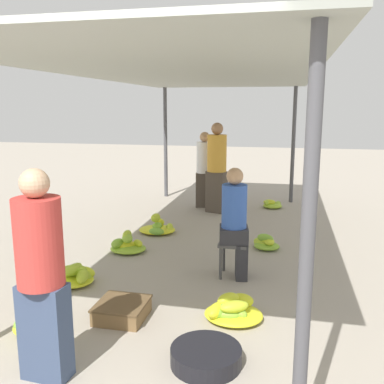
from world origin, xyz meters
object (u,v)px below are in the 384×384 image
Objects in this scene: vendor_foreground at (41,273)px; banana_pile_left_3 at (76,276)px; shopper_walking_mid at (205,169)px; crate_near at (122,310)px; shopper_walking_far at (217,167)px; banana_pile_right_2 at (272,204)px; stool at (233,248)px; banana_pile_left_2 at (158,228)px; vendor_seated at (236,221)px; banana_pile_right_0 at (231,311)px; banana_pile_left_1 at (127,245)px; basin_black at (206,356)px; banana_pile_left_0 at (35,323)px; banana_pile_right_1 at (266,243)px.

vendor_foreground is 3.05× the size of banana_pile_left_3.
crate_near is at bearing -88.72° from shopper_walking_mid.
vendor_foreground is at bearing -94.39° from shopper_walking_far.
shopper_walking_mid is (-1.36, -0.22, 0.73)m from banana_pile_right_2.
stool is 0.73× the size of banana_pile_left_2.
banana_pile_right_0 is at bearing -85.00° from vendor_seated.
banana_pile_left_1 is at bearing 161.12° from vendor_seated.
shopper_walking_far is at bearing 98.41° from basin_black.
banana_pile_left_3 is at bearing -98.70° from banana_pile_left_2.
stool reaches higher than banana_pile_right_2.
banana_pile_left_3 is at bearing -99.92° from shopper_walking_mid.
shopper_walking_far is at bearing 85.61° from vendor_foreground.
shopper_walking_far is at bearing 102.99° from stool.
banana_pile_left_0 is at bearing -147.43° from crate_near.
banana_pile_left_0 is at bearing -93.05° from banana_pile_left_2.
shopper_walking_mid is (0.57, 5.25, 0.70)m from banana_pile_left_0.
banana_pile_left_0 is at bearing -81.51° from banana_pile_left_3.
vendor_foreground is at bearing -116.45° from stool.
banana_pile_right_0 is 4.39m from shopper_walking_far.
banana_pile_right_2 is 0.28× the size of shopper_walking_mid.
stool is at bearing 171.18° from vendor_seated.
banana_pile_right_0 is (1.88, -0.45, -0.00)m from banana_pile_left_3.
banana_pile_left_2 is at bearing 81.30° from banana_pile_left_3.
banana_pile_left_1 is (0.02, 2.28, 0.00)m from banana_pile_left_0.
banana_pile_left_3 is 4.29m from shopper_walking_mid.
vendor_seated is 1.99m from banana_pile_left_3.
stool is 1.69m from banana_pile_left_1.
crate_near is at bearing -125.50° from stool.
banana_pile_right_2 is at bearing 29.90° from shopper_walking_far.
banana_pile_left_2 is at bearing 112.86° from basin_black.
stool is 0.83× the size of banana_pile_left_3.
vendor_seated is at bearing 89.92° from basin_black.
stool is 0.92× the size of crate_near.
vendor_seated is (0.02, -0.00, 0.35)m from stool.
banana_pile_left_1 is 0.97× the size of banana_pile_left_3.
shopper_walking_far is (-0.72, 3.14, 0.55)m from stool.
shopper_walking_mid is (-1.04, 3.52, 0.45)m from stool.
shopper_walking_far is at bearing -150.10° from banana_pile_right_2.
banana_pile_right_0 is at bearing -59.80° from banana_pile_left_2.
banana_pile_left_0 is at bearing -132.78° from stool.
banana_pile_left_3 is at bearing 145.48° from basin_black.
banana_pile_right_0 is (0.10, 0.77, 0.02)m from basin_black.
stool is 2.13m from banana_pile_left_2.
banana_pile_right_1 is at bearing 55.60° from banana_pile_left_0.
banana_pile_left_2 is 1.04× the size of banana_pile_right_0.
stool is at bearing -77.01° from shopper_walking_far.
banana_pile_left_1 reaches higher than banana_pile_left_3.
banana_pile_left_0 is 1.08× the size of banana_pile_right_2.
banana_pile_left_2 is at bearing 120.20° from banana_pile_right_0.
shopper_walking_far is (0.42, 5.43, 0.06)m from vendor_foreground.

